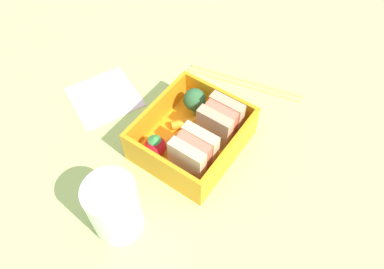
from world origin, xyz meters
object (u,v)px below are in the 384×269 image
drinking_glass (114,208)px  folded_napkin (104,97)px  broccoli_floret (195,100)px  sandwich_center_left (194,153)px  chopstick_pair (245,82)px  carrot_stick_left (186,123)px  strawberry_far_left (155,146)px  sandwich_left (220,121)px  carrot_stick_far_left (174,138)px

drinking_glass → folded_napkin: bearing=-131.9°
broccoli_floret → drinking_glass: 20.61cm
sandwich_center_left → chopstick_pair: bearing=-172.6°
chopstick_pair → sandwich_center_left: bearing=7.4°
carrot_stick_left → strawberry_far_left: strawberry_far_left is taller
broccoli_floret → drinking_glass: drinking_glass is taller
folded_napkin → strawberry_far_left: bearing=73.5°
broccoli_floret → folded_napkin: size_ratio=0.45×
strawberry_far_left → chopstick_pair: strawberry_far_left is taller
broccoli_floret → strawberry_far_left: 9.62cm
sandwich_center_left → drinking_glass: bearing=-14.7°
sandwich_left → drinking_glass: drinking_glass is taller
sandwich_center_left → chopstick_pair: sandwich_center_left is taller
sandwich_left → chopstick_pair: 13.25cm
sandwich_center_left → drinking_glass: 12.77cm
carrot_stick_left → sandwich_center_left: bearing=44.0°
folded_napkin → chopstick_pair: bearing=132.7°
folded_napkin → carrot_stick_left: bearing=98.7°
broccoli_floret → folded_napkin: broccoli_floret is taller
sandwich_left → sandwich_center_left: bearing=0.0°
sandwich_center_left → drinking_glass: drinking_glass is taller
carrot_stick_far_left → sandwich_center_left: bearing=69.1°
strawberry_far_left → drinking_glass: 11.33cm
carrot_stick_far_left → sandwich_left: bearing=135.0°
sandwich_left → folded_napkin: bearing=-79.1°
sandwich_center_left → strawberry_far_left: 6.01cm
sandwich_center_left → drinking_glass: size_ratio=0.65×
sandwich_center_left → carrot_stick_far_left: 5.78cm
sandwich_left → sandwich_center_left: (6.73, 0.00, 0.00)cm
carrot_stick_far_left → strawberry_far_left: bearing=-14.2°
carrot_stick_left → broccoli_floret: bearing=-170.6°
broccoli_floret → strawberry_far_left: bearing=-1.3°
broccoli_floret → sandwich_left: bearing=75.6°
sandwich_left → strawberry_far_left: sandwich_left is taller
folded_napkin → broccoli_floret: bearing=109.8°
carrot_stick_far_left → strawberry_far_left: (3.28, -0.83, 1.19)cm
sandwich_center_left → strawberry_far_left: size_ratio=1.60×
sandwich_center_left → chopstick_pair: 19.70cm
sandwich_center_left → carrot_stick_left: bearing=-136.0°
sandwich_center_left → chopstick_pair: size_ratio=0.30×
carrot_stick_left → carrot_stick_far_left: bearing=2.2°
sandwich_center_left → carrot_stick_left: 7.55cm
carrot_stick_left → chopstick_pair: bearing=169.9°
broccoli_floret → chopstick_pair: (-11.02, 2.98, -3.64)cm
sandwich_center_left → broccoli_floret: bearing=-146.0°
strawberry_far_left → broccoli_floret: bearing=178.7°
sandwich_left → carrot_stick_left: bearing=-72.7°
carrot_stick_left → carrot_stick_far_left: 3.32cm
sandwich_center_left → broccoli_floret: size_ratio=1.29×
sandwich_left → strawberry_far_left: bearing=-35.0°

